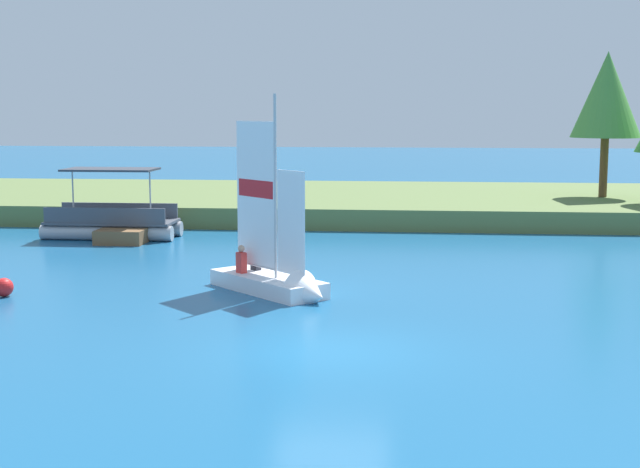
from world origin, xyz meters
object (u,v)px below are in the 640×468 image
Objects in this scene: sailboat at (281,279)px; channel_buoy at (4,287)px; pontoon_boat at (112,222)px; wooden_dock at (137,229)px; shoreline_tree_left at (607,95)px.

channel_buoy is (-7.55, -0.93, -0.19)m from sailboat.
channel_buoy is (0.71, -11.33, -0.39)m from pontoon_boat.
wooden_dock is 0.92× the size of sailboat.
wooden_dock is at bearing 33.59° from pontoon_boat.
pontoon_boat is 11.35m from channel_buoy.
shoreline_tree_left is at bearing 23.81° from wooden_dock.
shoreline_tree_left is 13.30× the size of channel_buoy.
sailboat is 1.13× the size of pontoon_boat.
wooden_dock is at bearing -156.19° from shoreline_tree_left.
shoreline_tree_left is 1.30× the size of pontoon_boat.
shoreline_tree_left is 1.26× the size of wooden_dock.
sailboat is 13.28m from pontoon_boat.
pontoon_boat is at bearing 93.57° from channel_buoy.
shoreline_tree_left is at bearing 102.49° from sailboat.
pontoon_boat is at bearing -146.34° from wooden_dock.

